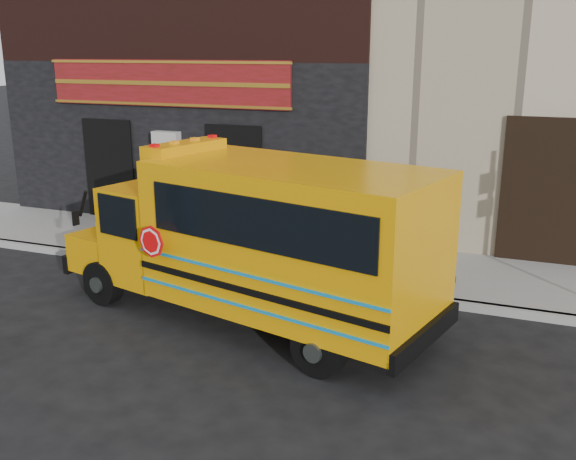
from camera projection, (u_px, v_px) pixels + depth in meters
The scene contains 4 objects.
ground at pixel (273, 347), 9.93m from camera, with size 120.00×120.00×0.00m, color black.
curb at pixel (325, 287), 12.24m from camera, with size 40.00×0.20×0.15m, color gray.
sidewalk at pixel (347, 263), 13.59m from camera, with size 40.00×3.00×0.15m, color gray.
school_bus at pixel (259, 237), 10.41m from camera, with size 7.21×3.74×2.92m.
Camera 1 is at (3.47, -8.37, 4.45)m, focal length 40.00 mm.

